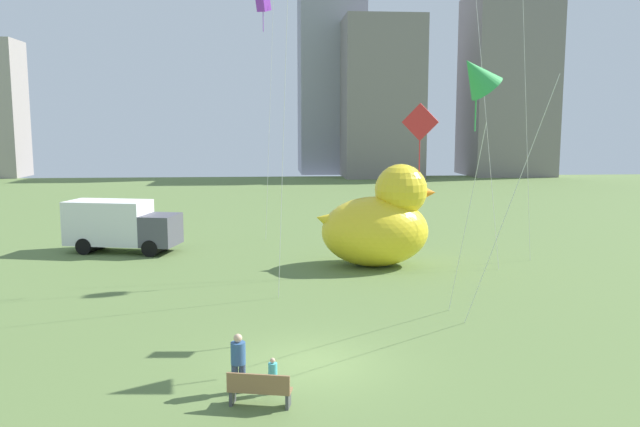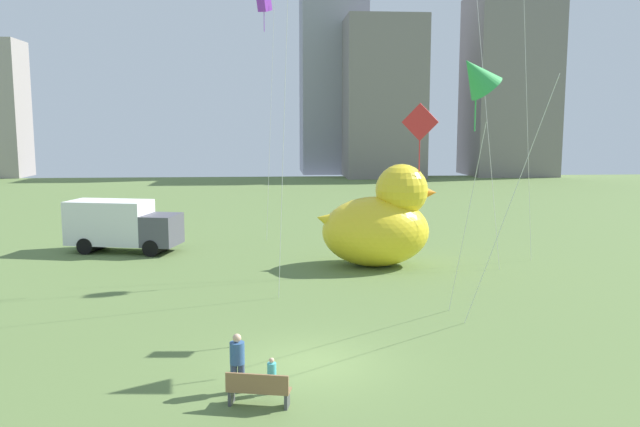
{
  "view_description": "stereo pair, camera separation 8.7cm",
  "coord_description": "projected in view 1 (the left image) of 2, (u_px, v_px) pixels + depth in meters",
  "views": [
    {
      "loc": [
        -1.24,
        -18.28,
        7.01
      ],
      "look_at": [
        0.63,
        5.21,
        3.77
      ],
      "focal_mm": 36.3,
      "sensor_mm": 36.0,
      "label": 1
    },
    {
      "loc": [
        -1.15,
        -18.29,
        7.01
      ],
      "look_at": [
        0.63,
        5.21,
        3.77
      ],
      "focal_mm": 36.3,
      "sensor_mm": 36.0,
      "label": 2
    }
  ],
  "objects": [
    {
      "name": "city_skyline",
      "position": [
        350.0,
        84.0,
        90.34
      ],
      "size": [
        83.36,
        19.29,
        31.51
      ],
      "color": "#9E938C",
      "rests_on": "ground"
    },
    {
      "name": "person_child",
      "position": [
        273.0,
        374.0,
        16.92
      ],
      "size": [
        0.24,
        0.24,
        0.97
      ],
      "color": "silver",
      "rests_on": "ground"
    },
    {
      "name": "kite_red",
      "position": [
        423.0,
        129.0,
        21.87
      ],
      "size": [
        2.32,
        3.42,
        7.74
      ],
      "color": "silver",
      "rests_on": "ground"
    },
    {
      "name": "giant_inflatable_duck",
      "position": [
        379.0,
        223.0,
        32.16
      ],
      "size": [
        6.15,
        3.94,
        5.09
      ],
      "color": "yellow",
      "rests_on": "ground"
    },
    {
      "name": "person_adult",
      "position": [
        238.0,
        360.0,
        16.96
      ],
      "size": [
        0.39,
        0.39,
        1.59
      ],
      "color": "#38476B",
      "rests_on": "ground"
    },
    {
      "name": "kite_green",
      "position": [
        477.0,
        75.0,
        19.56
      ],
      "size": [
        3.19,
        3.0,
        9.29
      ],
      "color": "silver",
      "rests_on": "ground"
    },
    {
      "name": "kite_purple",
      "position": [
        263.0,
        3.0,
        37.14
      ],
      "size": [
        1.1,
        1.17,
        14.69
      ],
      "color": "silver",
      "rests_on": "ground"
    },
    {
      "name": "ground_plane",
      "position": [
        313.0,
        364.0,
        19.1
      ],
      "size": [
        140.0,
        140.0,
        0.0
      ],
      "primitive_type": "plane",
      "color": "#5D773E"
    },
    {
      "name": "park_bench",
      "position": [
        259.0,
        389.0,
        16.12
      ],
      "size": [
        1.66,
        0.8,
        0.9
      ],
      "color": "olive",
      "rests_on": "ground"
    },
    {
      "name": "box_truck",
      "position": [
        120.0,
        226.0,
        35.78
      ],
      "size": [
        6.48,
        3.67,
        2.85
      ],
      "color": "white",
      "rests_on": "ground"
    }
  ]
}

